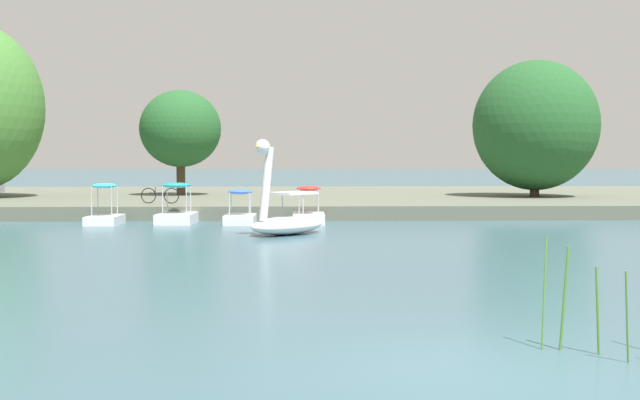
{
  "coord_description": "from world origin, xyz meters",
  "views": [
    {
      "loc": [
        -2.09,
        -8.72,
        2.36
      ],
      "look_at": [
        -1.17,
        19.63,
        0.98
      ],
      "focal_mm": 44.14,
      "sensor_mm": 36.0,
      "label": 1
    }
  ],
  "objects_px": {
    "swan_boat": "(286,219)",
    "pedal_boat_teal": "(177,212)",
    "pedal_boat_cyan": "(105,212)",
    "tree_willow_overhanging": "(535,125)",
    "pedal_boat_red": "(309,213)",
    "pedal_boat_blue": "(240,214)",
    "tree_broadleaf_left": "(180,129)",
    "bicycle_parked": "(160,195)"
  },
  "relations": [
    {
      "from": "pedal_boat_blue",
      "to": "tree_broadleaf_left",
      "type": "height_order",
      "value": "tree_broadleaf_left"
    },
    {
      "from": "tree_broadleaf_left",
      "to": "tree_willow_overhanging",
      "type": "distance_m",
      "value": 18.48
    },
    {
      "from": "pedal_boat_blue",
      "to": "pedal_boat_teal",
      "type": "bearing_deg",
      "value": 170.44
    },
    {
      "from": "pedal_boat_cyan",
      "to": "tree_broadleaf_left",
      "type": "distance_m",
      "value": 12.77
    },
    {
      "from": "pedal_boat_red",
      "to": "pedal_boat_cyan",
      "type": "bearing_deg",
      "value": -179.72
    },
    {
      "from": "pedal_boat_red",
      "to": "tree_willow_overhanging",
      "type": "xyz_separation_m",
      "value": [
        11.76,
        9.95,
        3.79
      ]
    },
    {
      "from": "pedal_boat_red",
      "to": "pedal_boat_blue",
      "type": "bearing_deg",
      "value": -177.95
    },
    {
      "from": "swan_boat",
      "to": "tree_broadleaf_left",
      "type": "height_order",
      "value": "tree_broadleaf_left"
    },
    {
      "from": "pedal_boat_blue",
      "to": "tree_broadleaf_left",
      "type": "relative_size",
      "value": 0.31
    },
    {
      "from": "pedal_boat_teal",
      "to": "bicycle_parked",
      "type": "height_order",
      "value": "pedal_boat_teal"
    },
    {
      "from": "pedal_boat_red",
      "to": "pedal_boat_blue",
      "type": "xyz_separation_m",
      "value": [
        -2.6,
        -0.09,
        -0.05
      ]
    },
    {
      "from": "pedal_boat_red",
      "to": "pedal_boat_teal",
      "type": "height_order",
      "value": "pedal_boat_teal"
    },
    {
      "from": "pedal_boat_red",
      "to": "pedal_boat_teal",
      "type": "xyz_separation_m",
      "value": [
        -5.05,
        0.32,
        0.02
      ]
    },
    {
      "from": "pedal_boat_red",
      "to": "pedal_boat_cyan",
      "type": "relative_size",
      "value": 1.05
    },
    {
      "from": "pedal_boat_teal",
      "to": "pedal_boat_cyan",
      "type": "height_order",
      "value": "pedal_boat_teal"
    },
    {
      "from": "pedal_boat_red",
      "to": "tree_willow_overhanging",
      "type": "height_order",
      "value": "tree_willow_overhanging"
    },
    {
      "from": "pedal_boat_blue",
      "to": "pedal_boat_cyan",
      "type": "relative_size",
      "value": 0.9
    },
    {
      "from": "swan_boat",
      "to": "pedal_boat_teal",
      "type": "xyz_separation_m",
      "value": [
        -4.23,
        4.77,
        -0.07
      ]
    },
    {
      "from": "pedal_boat_blue",
      "to": "tree_willow_overhanging",
      "type": "xyz_separation_m",
      "value": [
        14.36,
        10.05,
        3.84
      ]
    },
    {
      "from": "pedal_boat_teal",
      "to": "pedal_boat_cyan",
      "type": "relative_size",
      "value": 1.08
    },
    {
      "from": "pedal_boat_red",
      "to": "pedal_boat_blue",
      "type": "height_order",
      "value": "pedal_boat_red"
    },
    {
      "from": "pedal_boat_teal",
      "to": "pedal_boat_cyan",
      "type": "xyz_separation_m",
      "value": [
        -2.66,
        -0.36,
        0.01
      ]
    },
    {
      "from": "tree_broadleaf_left",
      "to": "pedal_boat_red",
      "type": "bearing_deg",
      "value": -61.52
    },
    {
      "from": "pedal_boat_teal",
      "to": "bicycle_parked",
      "type": "bearing_deg",
      "value": 109.51
    },
    {
      "from": "swan_boat",
      "to": "bicycle_parked",
      "type": "height_order",
      "value": "swan_boat"
    },
    {
      "from": "pedal_boat_cyan",
      "to": "tree_willow_overhanging",
      "type": "bearing_deg",
      "value": 27.17
    },
    {
      "from": "pedal_boat_cyan",
      "to": "bicycle_parked",
      "type": "distance_m",
      "value": 4.13
    },
    {
      "from": "pedal_boat_teal",
      "to": "tree_willow_overhanging",
      "type": "xyz_separation_m",
      "value": [
        16.81,
        9.63,
        3.77
      ]
    },
    {
      "from": "pedal_boat_red",
      "to": "pedal_boat_teal",
      "type": "distance_m",
      "value": 5.06
    },
    {
      "from": "pedal_boat_cyan",
      "to": "bicycle_parked",
      "type": "xyz_separation_m",
      "value": [
        1.42,
        3.84,
        0.47
      ]
    },
    {
      "from": "swan_boat",
      "to": "tree_willow_overhanging",
      "type": "height_order",
      "value": "tree_willow_overhanging"
    },
    {
      "from": "tree_willow_overhanging",
      "to": "bicycle_parked",
      "type": "relative_size",
      "value": 5.3
    },
    {
      "from": "tree_willow_overhanging",
      "to": "tree_broadleaf_left",
      "type": "bearing_deg",
      "value": 173.18
    },
    {
      "from": "pedal_boat_red",
      "to": "bicycle_parked",
      "type": "xyz_separation_m",
      "value": [
        -6.29,
        3.81,
        0.5
      ]
    },
    {
      "from": "swan_boat",
      "to": "tree_willow_overhanging",
      "type": "xyz_separation_m",
      "value": [
        12.59,
        14.41,
        3.7
      ]
    },
    {
      "from": "pedal_boat_cyan",
      "to": "pedal_boat_blue",
      "type": "bearing_deg",
      "value": -0.62
    },
    {
      "from": "tree_broadleaf_left",
      "to": "tree_willow_overhanging",
      "type": "bearing_deg",
      "value": -6.82
    },
    {
      "from": "swan_boat",
      "to": "pedal_boat_red",
      "type": "distance_m",
      "value": 4.53
    },
    {
      "from": "swan_boat",
      "to": "pedal_boat_teal",
      "type": "height_order",
      "value": "swan_boat"
    },
    {
      "from": "swan_boat",
      "to": "pedal_boat_cyan",
      "type": "bearing_deg",
      "value": 147.32
    },
    {
      "from": "pedal_boat_red",
      "to": "bicycle_parked",
      "type": "bearing_deg",
      "value": 148.81
    },
    {
      "from": "pedal_boat_cyan",
      "to": "bicycle_parked",
      "type": "bearing_deg",
      "value": 69.69
    }
  ]
}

